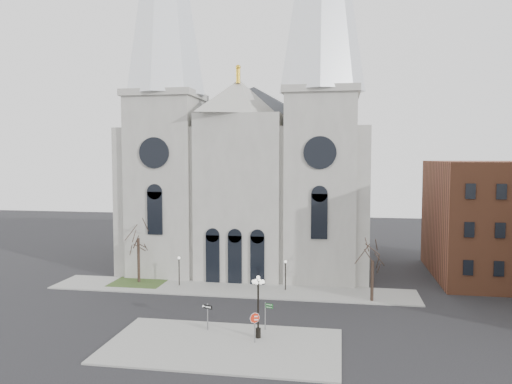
% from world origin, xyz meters
% --- Properties ---
extents(ground, '(160.00, 160.00, 0.00)m').
position_xyz_m(ground, '(0.00, 0.00, 0.00)').
color(ground, black).
rests_on(ground, ground).
extents(sidewalk_near, '(18.00, 10.00, 0.14)m').
position_xyz_m(sidewalk_near, '(3.00, -5.00, 0.07)').
color(sidewalk_near, gray).
rests_on(sidewalk_near, ground).
extents(sidewalk_far, '(40.00, 6.00, 0.14)m').
position_xyz_m(sidewalk_far, '(0.00, 11.00, 0.07)').
color(sidewalk_far, gray).
rests_on(sidewalk_far, ground).
extents(grass_patch, '(6.00, 5.00, 0.18)m').
position_xyz_m(grass_patch, '(-11.00, 12.00, 0.09)').
color(grass_patch, '#2A421C').
rests_on(grass_patch, ground).
extents(cathedral, '(33.00, 26.66, 54.00)m').
position_xyz_m(cathedral, '(0.00, 22.86, 18.48)').
color(cathedral, gray).
rests_on(cathedral, ground).
extents(bg_building_brick, '(14.00, 18.00, 14.00)m').
position_xyz_m(bg_building_brick, '(30.00, 22.00, 7.00)').
color(bg_building_brick, brown).
rests_on(bg_building_brick, ground).
extents(tree_left, '(3.20, 3.20, 7.50)m').
position_xyz_m(tree_left, '(-11.00, 12.00, 5.58)').
color(tree_left, black).
rests_on(tree_left, ground).
extents(tree_right, '(3.20, 3.20, 6.00)m').
position_xyz_m(tree_right, '(15.00, 9.00, 4.47)').
color(tree_right, black).
rests_on(tree_right, ground).
extents(ped_lamp_left, '(0.32, 0.32, 3.26)m').
position_xyz_m(ped_lamp_left, '(-6.00, 11.50, 2.33)').
color(ped_lamp_left, black).
rests_on(ped_lamp_left, sidewalk_far).
extents(ped_lamp_right, '(0.32, 0.32, 3.26)m').
position_xyz_m(ped_lamp_right, '(6.00, 11.50, 2.33)').
color(ped_lamp_right, black).
rests_on(ped_lamp_right, sidewalk_far).
extents(stop_sign, '(0.84, 0.23, 2.38)m').
position_xyz_m(stop_sign, '(5.34, -4.11, 1.85)').
color(stop_sign, slate).
rests_on(stop_sign, sidewalk_near).
extents(globe_lamp, '(1.21, 1.21, 5.03)m').
position_xyz_m(globe_lamp, '(5.43, -3.06, 3.30)').
color(globe_lamp, black).
rests_on(globe_lamp, sidewalk_near).
extents(one_way_sign, '(0.93, 0.40, 2.25)m').
position_xyz_m(one_way_sign, '(1.00, -2.06, 1.66)').
color(one_way_sign, slate).
rests_on(one_way_sign, sidewalk_near).
extents(street_name_sign, '(0.73, 0.23, 2.33)m').
position_xyz_m(street_name_sign, '(5.79, -1.14, 1.51)').
color(street_name_sign, slate).
rests_on(street_name_sign, sidewalk_near).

